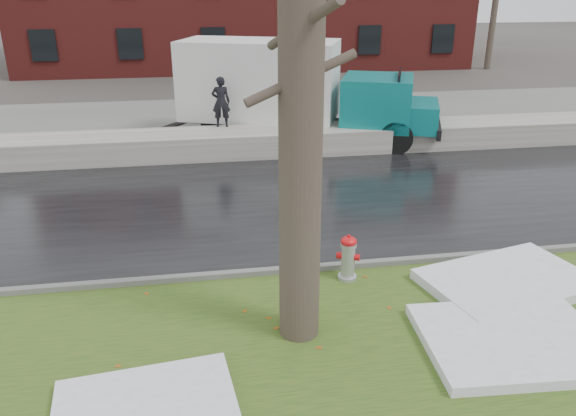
{
  "coord_description": "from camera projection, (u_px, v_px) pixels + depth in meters",
  "views": [
    {
      "loc": [
        -1.23,
        -7.93,
        5.01
      ],
      "look_at": [
        0.33,
        1.74,
        1.0
      ],
      "focal_mm": 35.0,
      "sensor_mm": 36.0,
      "label": 1
    }
  ],
  "objects": [
    {
      "name": "verge",
      "position": [
        298.0,
        348.0,
        8.17
      ],
      "size": [
        60.0,
        4.5,
        0.04
      ],
      "primitive_type": "cube",
      "color": "#294717",
      "rests_on": "ground"
    },
    {
      "name": "snow_patch_side",
      "position": [
        507.0,
        281.0,
        9.76
      ],
      "size": [
        3.15,
        2.42,
        0.18
      ],
      "primitive_type": "cube",
      "rotation": [
        0.0,
        0.0,
        0.24
      ],
      "color": "white",
      "rests_on": "verge"
    },
    {
      "name": "parking_lot",
      "position": [
        232.0,
        121.0,
        21.19
      ],
      "size": [
        60.0,
        9.0,
        0.03
      ],
      "primitive_type": "cube",
      "color": "slate",
      "rests_on": "ground"
    },
    {
      "name": "tree",
      "position": [
        301.0,
        84.0,
        7.12
      ],
      "size": [
        1.53,
        1.79,
        7.4
      ],
      "rotation": [
        0.0,
        0.0,
        -0.14
      ],
      "color": "brown",
      "rests_on": "verge"
    },
    {
      "name": "snow_patch_near",
      "position": [
        513.0,
        341.0,
        8.17
      ],
      "size": [
        2.72,
        2.16,
        0.16
      ],
      "primitive_type": "cube",
      "rotation": [
        0.0,
        0.0,
        -0.06
      ],
      "color": "white",
      "rests_on": "verge"
    },
    {
      "name": "snowbank",
      "position": [
        241.0,
        143.0,
        17.13
      ],
      "size": [
        60.0,
        1.6,
        0.75
      ],
      "primitive_type": "cube",
      "color": "#AFAAA0",
      "rests_on": "ground"
    },
    {
      "name": "curb",
      "position": [
        277.0,
        272.0,
        10.21
      ],
      "size": [
        60.0,
        0.15,
        0.14
      ],
      "primitive_type": "cube",
      "color": "slate",
      "rests_on": "ground"
    },
    {
      "name": "worker",
      "position": [
        221.0,
        102.0,
        17.16
      ],
      "size": [
        0.58,
        0.4,
        1.54
      ],
      "primitive_type": "imported",
      "rotation": [
        0.0,
        0.0,
        3.08
      ],
      "color": "black",
      "rests_on": "snowbank"
    },
    {
      "name": "snow_patch_far",
      "position": [
        146.0,
        411.0,
        6.86
      ],
      "size": [
        2.37,
        1.84,
        0.14
      ],
      "primitive_type": "cube",
      "rotation": [
        0.0,
        0.0,
        0.12
      ],
      "color": "white",
      "rests_on": "verge"
    },
    {
      "name": "bg_tree_right",
      "position": [
        494.0,
        10.0,
        32.35
      ],
      "size": [
        1.4,
        1.62,
        6.5
      ],
      "color": "brown",
      "rests_on": "ground"
    },
    {
      "name": "fire_hydrant",
      "position": [
        348.0,
        255.0,
        9.87
      ],
      "size": [
        0.42,
        0.4,
        0.86
      ],
      "rotation": [
        0.0,
        0.0,
        -0.4
      ],
      "color": "#AAADB2",
      "rests_on": "verge"
    },
    {
      "name": "road",
      "position": [
        256.0,
        204.0,
        13.43
      ],
      "size": [
        60.0,
        7.0,
        0.03
      ],
      "primitive_type": "cube",
      "color": "black",
      "rests_on": "ground"
    },
    {
      "name": "box_truck",
      "position": [
        290.0,
        89.0,
        18.23
      ],
      "size": [
        9.53,
        5.0,
        3.21
      ],
      "rotation": [
        0.0,
        0.0,
        -0.37
      ],
      "color": "black",
      "rests_on": "ground"
    },
    {
      "name": "bg_tree_center",
      "position": [
        105.0,
        12.0,
        30.93
      ],
      "size": [
        1.4,
        1.62,
        6.5
      ],
      "color": "brown",
      "rests_on": "ground"
    },
    {
      "name": "ground",
      "position": [
        285.0,
        304.0,
        9.32
      ],
      "size": [
        120.0,
        120.0,
        0.0
      ],
      "primitive_type": "plane",
      "color": "#47423D",
      "rests_on": "ground"
    }
  ]
}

